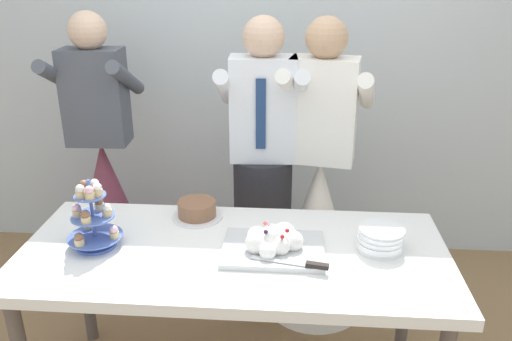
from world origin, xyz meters
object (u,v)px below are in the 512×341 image
at_px(cupcake_stand, 93,218).
at_px(person_guest, 107,195).
at_px(person_bride, 318,217).
at_px(plate_stack, 380,239).
at_px(round_cake, 197,210).
at_px(person_groom, 263,187).
at_px(dessert_table, 234,264).
at_px(main_cake_tray, 273,243).

bearing_deg(cupcake_stand, person_guest, 107.87).
bearing_deg(person_bride, plate_stack, -71.23).
relative_size(cupcake_stand, round_cake, 1.27).
distance_m(person_groom, person_guest, 0.99).
xyz_separation_m(cupcake_stand, round_cake, (0.38, 0.30, -0.09)).
bearing_deg(person_guest, cupcake_stand, -72.13).
relative_size(cupcake_stand, person_groom, 0.18).
relative_size(dessert_table, cupcake_stand, 5.90).
distance_m(round_cake, person_groom, 0.52).
bearing_deg(dessert_table, main_cake_tray, -2.78).
xyz_separation_m(plate_stack, round_cake, (-0.82, 0.23, -0.01)).
distance_m(plate_stack, person_groom, 0.86).
xyz_separation_m(cupcake_stand, plate_stack, (1.20, 0.06, -0.08)).
relative_size(round_cake, person_bride, 0.14).
bearing_deg(main_cake_tray, person_groom, 97.09).
relative_size(round_cake, person_guest, 0.14).
height_order(dessert_table, round_cake, round_cake).
height_order(person_groom, person_bride, same).
relative_size(dessert_table, person_guest, 1.08).
bearing_deg(person_groom, plate_stack, -51.55).
height_order(plate_stack, round_cake, plate_stack).
bearing_deg(cupcake_stand, main_cake_tray, 0.52).
bearing_deg(plate_stack, cupcake_stand, -177.11).
bearing_deg(dessert_table, cupcake_stand, -178.53).
bearing_deg(dessert_table, round_cake, 126.22).
bearing_deg(cupcake_stand, plate_stack, 2.89).
distance_m(cupcake_stand, person_groom, 1.00).
distance_m(dessert_table, cupcake_stand, 0.62).
bearing_deg(person_bride, dessert_table, -118.65).
bearing_deg(main_cake_tray, dessert_table, 177.22).
bearing_deg(person_bride, main_cake_tray, -106.99).
bearing_deg(main_cake_tray, round_cake, 142.29).
bearing_deg(round_cake, person_groom, 57.11).
height_order(round_cake, person_groom, person_groom).
height_order(round_cake, person_bride, person_bride).
relative_size(plate_stack, person_guest, 0.12).
xyz_separation_m(cupcake_stand, person_guest, (-0.29, 0.91, -0.32)).
bearing_deg(cupcake_stand, dessert_table, 1.47).
bearing_deg(round_cake, main_cake_tray, -37.71).
xyz_separation_m(main_cake_tray, person_groom, (-0.09, 0.72, -0.07)).
distance_m(dessert_table, round_cake, 0.36).
relative_size(person_groom, person_guest, 1.00).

